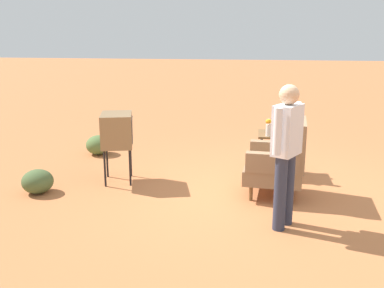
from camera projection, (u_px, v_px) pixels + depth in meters
ground_plane at (268, 197)px, 6.06m from camera, size 60.00×60.00×0.00m
armchair at (281, 161)px, 5.98m from camera, size 0.83×0.83×1.06m
side_table at (276, 140)px, 6.90m from camera, size 0.56×0.56×0.65m
tv_on_stand at (117, 130)px, 6.50m from camera, size 0.69×0.58×1.03m
person_standing at (286, 148)px, 4.91m from camera, size 0.51×0.36×1.64m
soda_can_red at (270, 129)px, 6.87m from camera, size 0.07×0.07×0.12m
bottle_tall_amber at (283, 127)px, 6.61m from camera, size 0.07×0.07×0.30m
bottle_wine_green at (277, 122)px, 6.94m from camera, size 0.07×0.07×0.32m
flower_vase at (269, 126)px, 6.68m from camera, size 0.15×0.10×0.27m
shrub_near at (38, 181)px, 6.16m from camera, size 0.43×0.43×0.33m
shrub_mid at (99, 145)px, 8.10m from camera, size 0.46×0.46×0.35m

